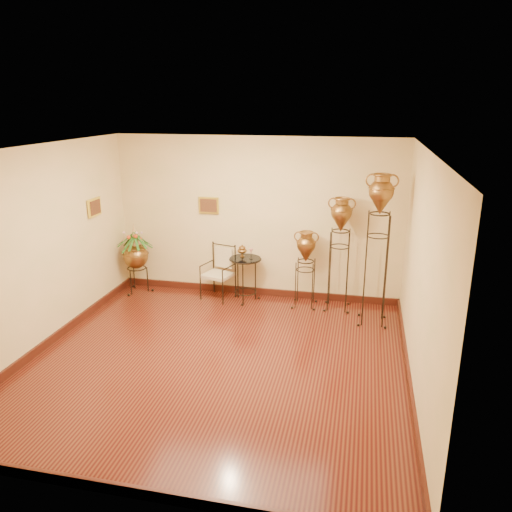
% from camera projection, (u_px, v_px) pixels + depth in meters
% --- Properties ---
extents(ground, '(5.00, 5.00, 0.00)m').
position_uv_depth(ground, '(217.00, 361.00, 6.71)').
color(ground, '#5A2615').
rests_on(ground, ground).
extents(room_shell, '(5.02, 5.02, 2.81)m').
position_uv_depth(room_shell, '(214.00, 236.00, 6.20)').
color(room_shell, beige).
rests_on(room_shell, ground).
extents(amphora_tall, '(0.54, 0.54, 2.37)m').
position_uv_depth(amphora_tall, '(377.00, 249.00, 7.53)').
color(amphora_tall, black).
rests_on(amphora_tall, ground).
extents(amphora_mid, '(0.54, 0.54, 1.91)m').
position_uv_depth(amphora_mid, '(339.00, 253.00, 8.13)').
color(amphora_mid, black).
rests_on(amphora_mid, ground).
extents(amphora_short, '(0.52, 0.52, 1.33)m').
position_uv_depth(amphora_short, '(305.00, 269.00, 8.33)').
color(amphora_short, black).
rests_on(amphora_short, ground).
extents(planter_urn, '(0.79, 0.79, 1.31)m').
position_uv_depth(planter_urn, '(136.00, 253.00, 8.94)').
color(planter_urn, black).
rests_on(planter_urn, ground).
extents(armchair, '(0.65, 0.62, 0.94)m').
position_uv_depth(armchair, '(218.00, 273.00, 8.70)').
color(armchair, black).
rests_on(armchair, ground).
extents(side_table, '(0.60, 0.60, 0.99)m').
position_uv_depth(side_table, '(245.00, 278.00, 8.62)').
color(side_table, black).
rests_on(side_table, ground).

